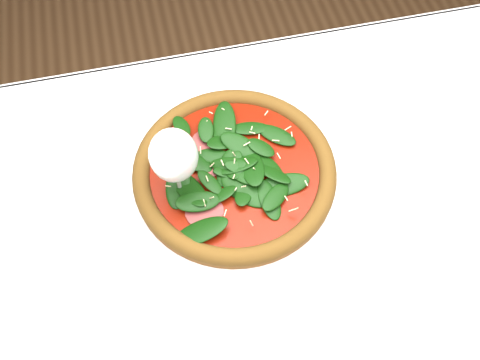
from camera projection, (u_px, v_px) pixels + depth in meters
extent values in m
plane|color=brown|center=(259.00, 340.00, 1.51)|extent=(6.00, 6.00, 0.00)
cube|color=white|center=(273.00, 229.00, 0.89)|extent=(1.20, 0.80, 0.04)
cylinder|color=#4A331D|center=(18.00, 218.00, 1.32)|extent=(0.06, 0.06, 0.71)
cylinder|color=#4A331D|center=(427.00, 137.00, 1.44)|extent=(0.06, 0.06, 0.71)
cube|color=white|center=(224.00, 85.00, 1.16)|extent=(1.20, 0.01, 0.22)
cylinder|color=white|center=(235.00, 177.00, 0.91)|extent=(0.39, 0.39, 0.01)
torus|color=white|center=(235.00, 176.00, 0.90)|extent=(0.39, 0.39, 0.01)
cylinder|color=brown|center=(235.00, 173.00, 0.90)|extent=(0.34, 0.34, 0.01)
torus|color=#A36B25|center=(234.00, 170.00, 0.89)|extent=(0.34, 0.34, 0.03)
cylinder|color=maroon|center=(234.00, 170.00, 0.89)|extent=(0.28, 0.28, 0.00)
cylinder|color=#9B3E3E|center=(234.00, 169.00, 0.89)|extent=(0.25, 0.25, 0.00)
ellipsoid|color=#123A0A|center=(234.00, 165.00, 0.88)|extent=(0.27, 0.27, 0.03)
cylinder|color=beige|center=(234.00, 163.00, 0.87)|extent=(0.25, 0.25, 0.00)
cylinder|color=white|center=(182.00, 198.00, 0.89)|extent=(0.06, 0.06, 0.00)
cylinder|color=white|center=(179.00, 184.00, 0.85)|extent=(0.01, 0.01, 0.09)
ellipsoid|color=white|center=(174.00, 156.00, 0.78)|extent=(0.07, 0.07, 0.10)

